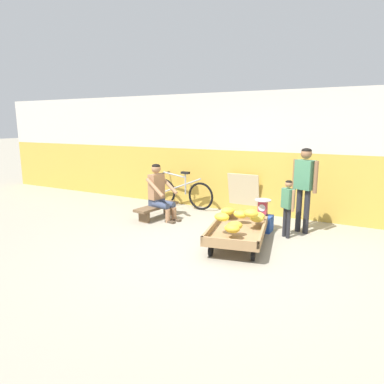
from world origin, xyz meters
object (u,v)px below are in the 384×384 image
Objects in this scene: banana_cart at (237,232)px; customer_child at (288,202)px; plastic_crate at (262,223)px; low_bench at (157,209)px; shopping_bag at (255,230)px; vendor_seated at (160,192)px; customer_adult at (305,181)px; bicycle_near_left at (182,192)px; sign_board at (244,193)px; weighing_scale at (263,207)px.

banana_cart is 1.09m from customer_child.
plastic_crate is 0.69m from customer_child.
low_bench is 4.71× the size of shopping_bag.
vendor_seated is 2.59m from customer_child.
customer_child reaches higher than low_bench.
vendor_seated is 0.75× the size of customer_adult.
plastic_crate is at bearing -21.69° from bicycle_near_left.
banana_cart is 1.63m from customer_adult.
sign_board is (1.46, 0.21, 0.09)m from bicycle_near_left.
customer_adult reaches higher than low_bench.
sign_board is at bearing 117.20° from shopping_bag.
customer_child is at bearing 0.72° from low_bench.
weighing_scale is at bearing -90.00° from plastic_crate.
plastic_crate is (2.20, 0.18, -0.05)m from low_bench.
banana_cart is 4.38× the size of plastic_crate.
low_bench is at bearing -170.94° from customer_adult.
banana_cart is 1.38× the size of vendor_seated.
vendor_seated is at bearing -136.57° from sign_board.
shopping_bag is (0.11, 0.60, -0.12)m from banana_cart.
banana_cart is at bearing -121.63° from customer_adult.
low_bench is 2.21m from plastic_crate.
bicycle_near_left reaches higher than weighing_scale.
customer_child reaches higher than sign_board.
vendor_seated is (-2.00, 0.78, 0.33)m from banana_cart.
plastic_crate is 0.22× the size of bicycle_near_left.
vendor_seated is (0.09, -0.02, 0.37)m from low_bench.
banana_cart reaches higher than low_bench.
sign_board is (1.45, 1.27, 0.24)m from low_bench.
customer_child is at bearing -17.43° from plastic_crate.
low_bench is 0.74× the size of customer_adult.
bicycle_near_left reaches higher than low_bench.
bicycle_near_left is 1.47m from sign_board.
low_bench is 0.38m from vendor_seated.
sign_board is 1.71m from customer_adult.
banana_cart is at bearing -41.53° from bicycle_near_left.
bicycle_near_left is (-2.21, 0.88, -0.10)m from weighing_scale.
sign_board is at bearing 124.81° from plastic_crate.
low_bench is 2.99m from customer_adult.
bicycle_near_left is (-0.10, 1.08, -0.21)m from vendor_seated.
plastic_crate is 1.07m from customer_adult.
customer_adult is at bearing 22.60° from weighing_scale.
banana_cart is at bearing -96.58° from weighing_scale.
weighing_scale is at bearing 83.42° from banana_cart.
customer_adult is at bearing 44.94° from shopping_bag.
vendor_seated reaches higher than sign_board.
sign_board reaches higher than weighing_scale.
customer_child is at bearing 54.64° from banana_cart.
banana_cart is at bearing -20.88° from low_bench.
banana_cart is 6.58× the size of shopping_bag.
weighing_scale is 0.51m from shopping_bag.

